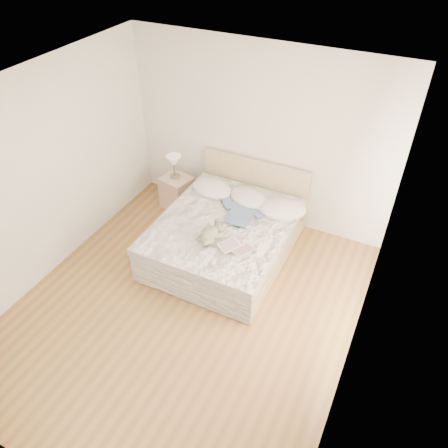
{
  "coord_description": "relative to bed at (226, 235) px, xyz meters",
  "views": [
    {
      "loc": [
        2.04,
        -3.06,
        4.27
      ],
      "look_at": [
        0.03,
        1.05,
        0.62
      ],
      "focal_mm": 35.0,
      "sensor_mm": 36.0,
      "label": 1
    }
  ],
  "objects": [
    {
      "name": "floor",
      "position": [
        0.0,
        -1.19,
        -0.31
      ],
      "size": [
        4.0,
        4.5,
        0.0
      ],
      "primitive_type": "cube",
      "color": "brown",
      "rests_on": "ground"
    },
    {
      "name": "ceiling",
      "position": [
        0.0,
        -1.19,
        2.39
      ],
      "size": [
        4.0,
        4.5,
        0.0
      ],
      "primitive_type": "cube",
      "color": "white",
      "rests_on": "ground"
    },
    {
      "name": "wall_back",
      "position": [
        0.0,
        1.06,
        1.04
      ],
      "size": [
        4.0,
        0.02,
        2.7
      ],
      "primitive_type": "cube",
      "color": "silver",
      "rests_on": "ground"
    },
    {
      "name": "wall_front",
      "position": [
        0.0,
        -3.44,
        1.04
      ],
      "size": [
        4.0,
        0.02,
        2.7
      ],
      "primitive_type": "cube",
      "color": "silver",
      "rests_on": "ground"
    },
    {
      "name": "wall_left",
      "position": [
        -2.0,
        -1.19,
        1.04
      ],
      "size": [
        0.02,
        4.5,
        2.7
      ],
      "primitive_type": "cube",
      "color": "silver",
      "rests_on": "ground"
    },
    {
      "name": "wall_right",
      "position": [
        2.0,
        -1.19,
        1.04
      ],
      "size": [
        0.02,
        4.5,
        2.7
      ],
      "primitive_type": "cube",
      "color": "silver",
      "rests_on": "ground"
    },
    {
      "name": "window",
      "position": [
        1.99,
        -0.89,
        1.14
      ],
      "size": [
        0.02,
        1.3,
        1.1
      ],
      "primitive_type": "cube",
      "color": "white",
      "rests_on": "wall_right"
    },
    {
      "name": "bed",
      "position": [
        0.0,
        0.0,
        0.0
      ],
      "size": [
        1.72,
        2.14,
        1.0
      ],
      "color": "tan",
      "rests_on": "floor"
    },
    {
      "name": "nightstand",
      "position": [
        -1.19,
        0.64,
        -0.03
      ],
      "size": [
        0.53,
        0.49,
        0.56
      ],
      "primitive_type": "cube",
      "rotation": [
        0.0,
        0.0,
        -0.24
      ],
      "color": "tan",
      "rests_on": "floor"
    },
    {
      "name": "table_lamp",
      "position": [
        -1.23,
        0.67,
        0.52
      ],
      "size": [
        0.3,
        0.3,
        0.37
      ],
      "color": "#4D4842",
      "rests_on": "nightstand"
    },
    {
      "name": "pillow_left",
      "position": [
        -0.49,
        0.52,
        0.33
      ],
      "size": [
        0.72,
        0.57,
        0.19
      ],
      "primitive_type": "ellipsoid",
      "rotation": [
        0.0,
        0.0,
        -0.19
      ],
      "color": "white",
      "rests_on": "bed"
    },
    {
      "name": "pillow_middle",
      "position": [
        0.1,
        0.53,
        0.33
      ],
      "size": [
        0.71,
        0.59,
        0.18
      ],
      "primitive_type": "ellipsoid",
      "rotation": [
        0.0,
        0.0,
        -0.32
      ],
      "color": "white",
      "rests_on": "bed"
    },
    {
      "name": "pillow_right",
      "position": [
        0.63,
        0.49,
        0.33
      ],
      "size": [
        0.77,
        0.65,
        0.2
      ],
      "primitive_type": "ellipsoid",
      "rotation": [
        0.0,
        0.0,
        0.34
      ],
      "color": "white",
      "rests_on": "bed"
    },
    {
      "name": "blouse",
      "position": [
        0.15,
        0.14,
        0.32
      ],
      "size": [
        0.56,
        0.6,
        0.02
      ],
      "primitive_type": null,
      "rotation": [
        0.0,
        0.0,
        0.03
      ],
      "color": "#394B6F",
      "rests_on": "bed"
    },
    {
      "name": "photo_book",
      "position": [
        -0.61,
        0.56,
        0.32
      ],
      "size": [
        0.36,
        0.26,
        0.03
      ],
      "primitive_type": "cube",
      "rotation": [
        0.0,
        0.0,
        0.05
      ],
      "color": "white",
      "rests_on": "bed"
    },
    {
      "name": "childrens_book",
      "position": [
        0.39,
        -0.52,
        0.32
      ],
      "size": [
        0.48,
        0.43,
        0.03
      ],
      "primitive_type": "cube",
      "rotation": [
        0.0,
        0.0,
        -0.5
      ],
      "color": "beige",
      "rests_on": "bed"
    },
    {
      "name": "teddy_bear",
      "position": [
        0.0,
        -0.51,
        0.34
      ],
      "size": [
        0.35,
        0.43,
        0.2
      ],
      "primitive_type": null,
      "rotation": [
        0.0,
        0.0,
        -0.25
      ],
      "color": "#6B6250",
      "rests_on": "bed"
    }
  ]
}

